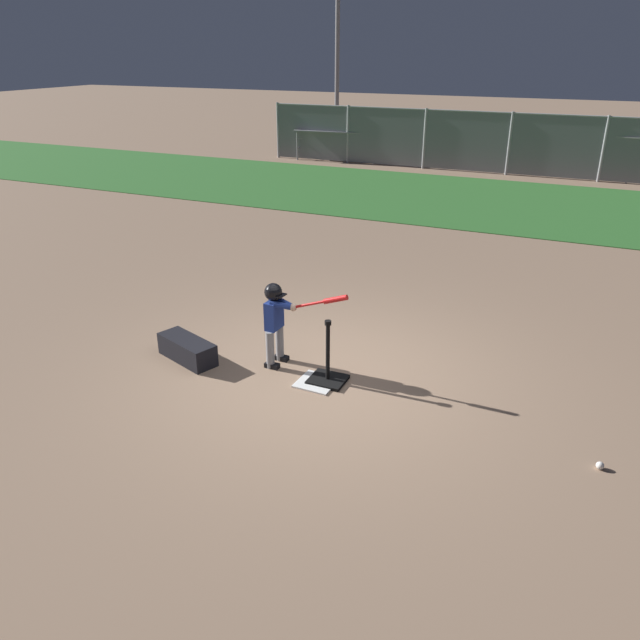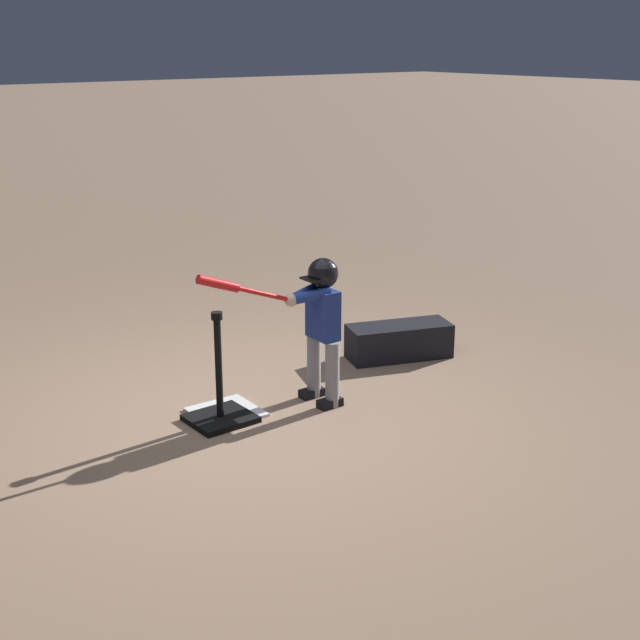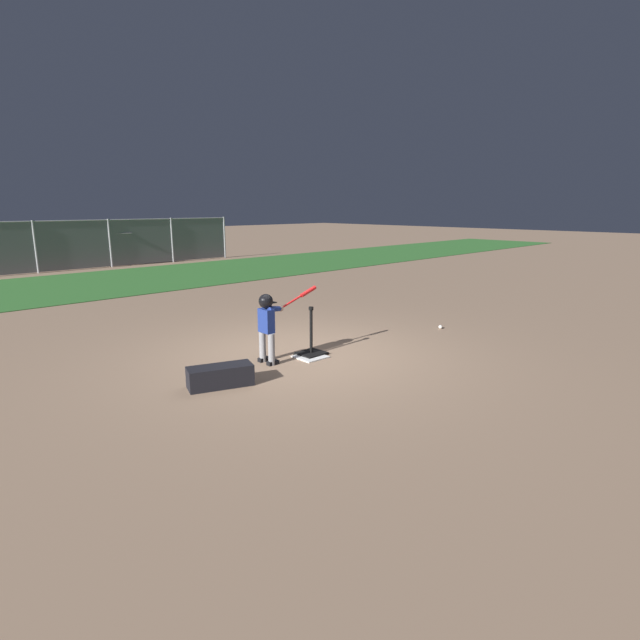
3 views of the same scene
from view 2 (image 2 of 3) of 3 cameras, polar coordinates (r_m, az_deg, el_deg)
The scene contains 5 objects.
ground_plane at distance 6.11m, azimuth -4.97°, elevation -6.61°, with size 90.00×90.00×0.00m, color #93755B.
home_plate at distance 6.27m, azimuth -6.02°, elevation -5.87°, with size 0.44×0.44×0.02m, color white.
batting_tee at distance 6.11m, azimuth -6.42°, elevation -5.46°, with size 0.42×0.38×0.78m.
batter_child at distance 6.19m, azimuth -0.15°, elevation 0.44°, with size 1.08×0.33×1.09m.
equipment_bag at distance 7.28m, azimuth 5.08°, elevation -1.35°, with size 0.84×0.32×0.28m, color black.
Camera 2 is at (2.97, 4.71, 2.51)m, focal length 50.00 mm.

